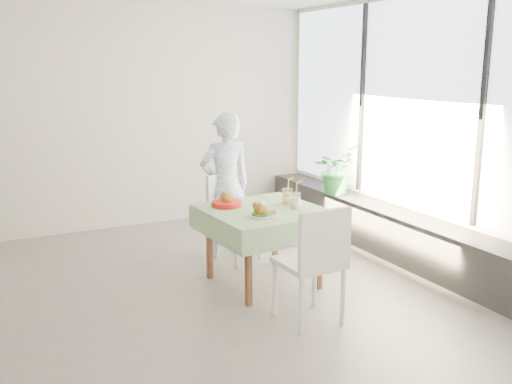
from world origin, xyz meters
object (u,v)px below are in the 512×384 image
chair_far (235,233)px  potted_plant (335,170)px  juice_cup_orange (288,197)px  main_dish (262,211)px  cafe_table (263,238)px  chair_near (310,286)px  diner (225,186)px

chair_far → potted_plant: size_ratio=1.54×
potted_plant → juice_cup_orange: bearing=-140.7°
main_dish → cafe_table: bearing=61.2°
potted_plant → cafe_table: bearing=-144.9°
chair_far → main_dish: bearing=-100.3°
potted_plant → chair_near: bearing=-128.8°
cafe_table → chair_near: chair_near is taller
chair_far → chair_near: size_ratio=0.94×
diner → potted_plant: bearing=-171.9°
cafe_table → juice_cup_orange: 0.46m
main_dish → potted_plant: 2.16m
main_dish → juice_cup_orange: 0.52m
juice_cup_orange → potted_plant: bearing=39.3°
chair_near → main_dish: (-0.10, 0.66, 0.49)m
diner → potted_plant: diner is taller
chair_far → diner: 0.52m
potted_plant → diner: bearing=-172.8°
chair_far → potted_plant: 1.64m
diner → juice_cup_orange: diner is taller
chair_far → main_dish: (-0.18, -1.00, 0.51)m
diner → juice_cup_orange: size_ratio=5.28×
chair_near → juice_cup_orange: (0.33, 0.95, 0.51)m
chair_far → potted_plant: (1.52, 0.34, 0.52)m
chair_far → juice_cup_orange: 0.91m
chair_near → main_dish: 0.82m
main_dish → potted_plant: bearing=38.3°
cafe_table → potted_plant: 1.95m
diner → potted_plant: size_ratio=2.62×
main_dish → juice_cup_orange: size_ratio=0.97×
chair_near → juice_cup_orange: juice_cup_orange is taller
chair_far → main_dish: 1.14m
chair_far → main_dish: chair_far is taller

